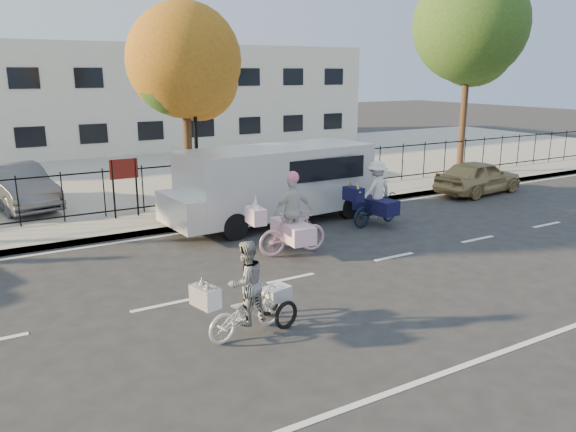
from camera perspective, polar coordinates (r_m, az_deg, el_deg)
ground at (r=12.64m, az=0.31°, el=-6.37°), size 120.00×120.00×0.00m
road_markings at (r=12.63m, az=0.31°, el=-6.35°), size 60.00×9.52×0.01m
curb at (r=16.94m, az=-8.43°, el=-0.82°), size 60.00×0.10×0.15m
sidewalk at (r=17.89m, az=-9.70°, el=-0.06°), size 60.00×2.20×0.15m
parking_lot at (r=26.24m, az=-16.68°, el=4.14°), size 60.00×15.60×0.15m
iron_fence at (r=18.72m, az=-11.01°, el=3.12°), size 58.00×0.06×1.50m
building at (r=35.70m, az=-21.02°, el=11.11°), size 34.00×10.00×6.00m
lamppost at (r=18.22m, az=-9.42°, el=9.91°), size 0.36×0.36×4.33m
street_sign at (r=17.73m, az=-16.30°, el=3.88°), size 0.85×0.06×1.80m
zebra_trike at (r=9.89m, az=-4.22°, el=-8.40°), size 2.00×1.07×1.71m
unicorn_bike at (r=14.06m, az=0.35°, el=-0.82°), size 2.13×1.49×2.13m
bull_bike at (r=17.02m, az=8.85°, el=1.65°), size 2.13×1.48×1.94m
white_van at (r=17.05m, az=-1.44°, el=3.55°), size 6.62×2.63×2.30m
gold_sedan at (r=22.41m, az=18.78°, el=3.79°), size 3.94×1.91×1.30m
lot_car_c at (r=20.36m, az=-25.75°, el=2.73°), size 2.31×4.52×1.42m
lot_car_d at (r=23.75m, az=2.10°, el=5.56°), size 2.46×4.25×1.36m
tree_mid at (r=18.71m, az=-10.12°, el=14.75°), size 3.65×3.63×6.66m
tree_east at (r=26.05m, az=18.11°, el=17.44°), size 4.80×4.80×8.80m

